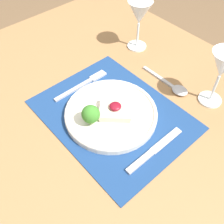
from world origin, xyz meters
TOP-DOWN VIEW (x-y plane):
  - ground_plane at (0.00, 0.00)m, footprint 8.00×8.00m
  - dining_table at (0.00, 0.00)m, footprint 1.27×1.01m
  - placemat at (0.00, 0.00)m, footprint 0.43×0.34m
  - dinner_plate at (0.00, -0.01)m, footprint 0.27×0.27m
  - fork at (-0.15, 0.02)m, footprint 0.02×0.20m
  - knife at (0.16, -0.01)m, footprint 0.02×0.20m
  - spoon at (0.05, 0.22)m, footprint 0.18×0.04m
  - wine_glass_near at (0.15, 0.26)m, footprint 0.08×0.08m
  - wine_glass_far at (-0.19, 0.29)m, footprint 0.08×0.08m

SIDE VIEW (x-z plane):
  - ground_plane at x=0.00m, z-range 0.00..0.00m
  - dining_table at x=0.00m, z-range 0.27..0.99m
  - placemat at x=0.00m, z-range 0.72..0.72m
  - fork at x=-0.15m, z-range 0.72..0.73m
  - knife at x=0.16m, z-range 0.72..0.73m
  - spoon at x=0.05m, z-range 0.72..0.73m
  - dinner_plate at x=0.00m, z-range 0.70..0.78m
  - wine_glass_far at x=-0.19m, z-range 0.76..0.94m
  - wine_glass_near at x=0.15m, z-range 0.76..0.94m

